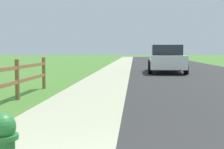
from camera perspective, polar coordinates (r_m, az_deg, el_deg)
ground_plane at (r=26.67m, az=3.49°, el=1.62°), size 120.00×120.00×0.00m
road_asphalt at (r=28.85m, az=10.50°, el=1.77°), size 7.00×66.00×0.01m
curb_concrete at (r=28.85m, az=-2.45°, el=1.84°), size 6.00×66.00×0.01m
grass_verge at (r=29.05m, az=-5.39°, el=1.85°), size 5.00×66.00×0.00m
parked_suv_white at (r=18.59m, az=9.68°, el=2.83°), size 2.22×5.02×1.56m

